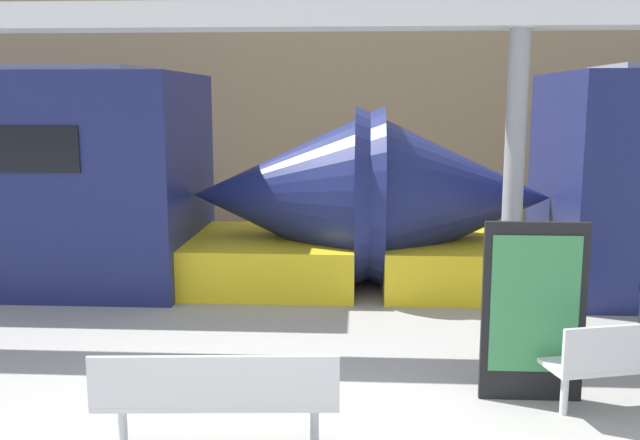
# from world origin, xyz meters

# --- Properties ---
(station_wall) EXTENTS (56.00, 0.20, 5.00)m
(station_wall) POSITION_xyz_m (0.00, 10.98, 2.50)
(station_wall) COLOR #9E8460
(station_wall) RESTS_ON ground_plane
(bench_near) EXTENTS (1.91, 0.57, 0.85)m
(bench_near) POSITION_xyz_m (-0.25, 0.46, 0.51)
(bench_near) COLOR silver
(bench_near) RESTS_ON ground_plane
(bench_far) EXTENTS (1.62, 0.82, 0.85)m
(bench_far) POSITION_xyz_m (3.26, 1.45, 0.50)
(bench_far) COLOR silver
(bench_far) RESTS_ON ground_plane
(poster_board) EXTENTS (0.93, 0.07, 1.66)m
(poster_board) POSITION_xyz_m (2.41, 1.67, 0.84)
(poster_board) COLOR black
(poster_board) RESTS_ON ground_plane
(support_column_near) EXTENTS (0.23, 0.23, 3.49)m
(support_column_near) POSITION_xyz_m (2.54, 3.39, 1.74)
(support_column_near) COLOR gray
(support_column_near) RESTS_ON ground_plane
(canopy_beam) EXTENTS (28.00, 0.60, 0.28)m
(canopy_beam) POSITION_xyz_m (2.54, 3.39, 3.63)
(canopy_beam) COLOR silver
(canopy_beam) RESTS_ON support_column_near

